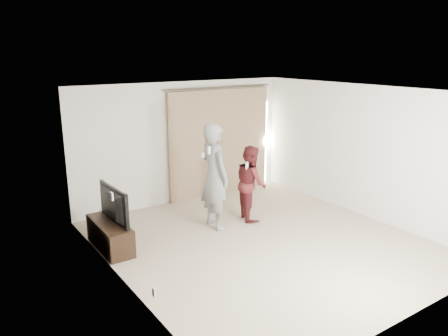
{
  "coord_description": "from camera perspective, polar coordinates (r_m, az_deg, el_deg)",
  "views": [
    {
      "loc": [
        -4.49,
        -5.4,
        3.21
      ],
      "look_at": [
        0.01,
        1.2,
        1.07
      ],
      "focal_mm": 35.0,
      "sensor_mm": 36.0,
      "label": 1
    }
  ],
  "objects": [
    {
      "name": "person_woman",
      "position": [
        8.51,
        3.52,
        -1.92
      ],
      "size": [
        0.76,
        0.86,
        1.47
      ],
      "color": "#50181B",
      "rests_on": "ground"
    },
    {
      "name": "scratching_post",
      "position": [
        8.32,
        -15.25,
        -6.94
      ],
      "size": [
        0.32,
        0.32,
        0.43
      ],
      "color": "tan",
      "rests_on": "ground"
    },
    {
      "name": "person_man",
      "position": [
        8.02,
        -1.23,
        -1.06
      ],
      "size": [
        0.49,
        0.73,
        1.98
      ],
      "color": "slate",
      "rests_on": "ground"
    },
    {
      "name": "wall_back",
      "position": [
        9.5,
        -5.32,
        3.36
      ],
      "size": [
        5.0,
        0.04,
        2.6
      ],
      "primitive_type": "cube",
      "color": "silver",
      "rests_on": "ground"
    },
    {
      "name": "curtain",
      "position": [
        9.93,
        -0.49,
        3.36
      ],
      "size": [
        2.8,
        0.11,
        2.46
      ],
      "color": "#947C5A",
      "rests_on": "ground"
    },
    {
      "name": "ceiling",
      "position": [
        7.05,
        5.54,
        9.99
      ],
      "size": [
        5.0,
        5.5,
        0.01
      ],
      "primitive_type": "cube",
      "color": "white",
      "rests_on": "wall_back"
    },
    {
      "name": "tv_console",
      "position": [
        7.63,
        -14.66,
        -8.5
      ],
      "size": [
        0.41,
        1.19,
        0.46
      ],
      "primitive_type": "cube",
      "color": "black",
      "rests_on": "ground"
    },
    {
      "name": "floor",
      "position": [
        7.73,
        5.05,
        -9.6
      ],
      "size": [
        5.5,
        5.5,
        0.0
      ],
      "primitive_type": "plane",
      "color": "tan",
      "rests_on": "ground"
    },
    {
      "name": "wall_left",
      "position": [
        6.07,
        -13.32,
        -3.76
      ],
      "size": [
        0.04,
        5.5,
        2.6
      ],
      "color": "silver",
      "rests_on": "ground"
    },
    {
      "name": "tv",
      "position": [
        7.44,
        -14.93,
        -4.74
      ],
      "size": [
        0.18,
        1.05,
        0.6
      ],
      "primitive_type": "imported",
      "rotation": [
        0.0,
        0.0,
        1.61
      ],
      "color": "black",
      "rests_on": "tv_console"
    }
  ]
}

